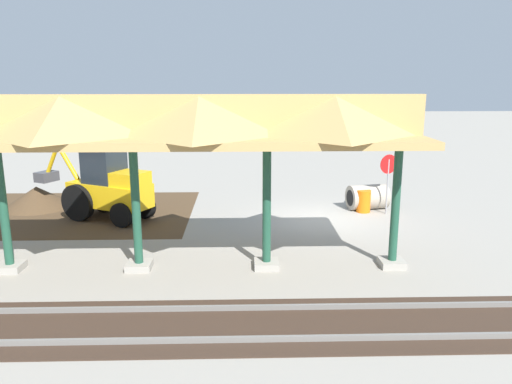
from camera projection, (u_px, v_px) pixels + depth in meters
ground_plane at (324, 219)px, 19.20m from camera, size 120.00×120.00×0.00m
dirt_work_zone at (73, 213)px, 20.09m from camera, size 9.54×7.00×0.01m
rail_tracks at (385, 323)px, 11.05m from camera, size 60.00×2.58×0.15m
stop_sign at (388, 171)px, 19.56m from camera, size 0.73×0.28×2.39m
backhoe at (107, 186)px, 19.02m from camera, size 5.11×3.42×2.82m
dirt_mound at (38, 207)px, 20.95m from camera, size 5.56×5.56×1.77m
concrete_pipe at (367, 197)px, 20.55m from camera, size 1.74×1.32×1.02m
traffic_barrel at (364, 201)px, 20.11m from camera, size 0.56×0.56×0.90m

